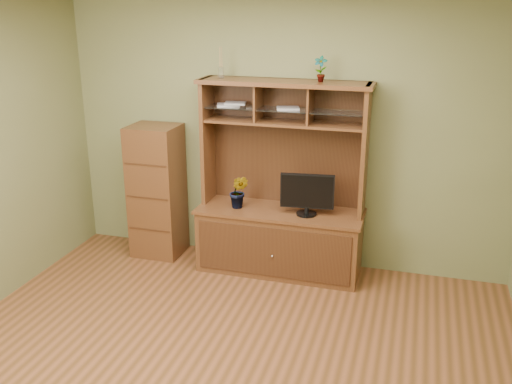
% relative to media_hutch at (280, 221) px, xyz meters
% --- Properties ---
extents(room, '(4.54, 4.04, 2.74)m').
position_rel_media_hutch_xyz_m(room, '(-0.05, -1.73, 0.83)').
color(room, '#553418').
rests_on(room, ground).
extents(media_hutch, '(1.66, 0.61, 1.90)m').
position_rel_media_hutch_xyz_m(media_hutch, '(0.00, 0.00, 0.00)').
color(media_hutch, '#4E2D16').
rests_on(media_hutch, room).
extents(monitor, '(0.51, 0.20, 0.40)m').
position_rel_media_hutch_xyz_m(monitor, '(0.28, -0.08, 0.34)').
color(monitor, black).
rests_on(monitor, media_hutch).
extents(orchid_plant, '(0.19, 0.15, 0.34)m').
position_rel_media_hutch_xyz_m(orchid_plant, '(-0.41, -0.08, 0.30)').
color(orchid_plant, '#23581E').
rests_on(orchid_plant, media_hutch).
extents(top_plant, '(0.13, 0.09, 0.24)m').
position_rel_media_hutch_xyz_m(top_plant, '(0.33, 0.08, 1.50)').
color(top_plant, '#2C6924').
rests_on(top_plant, media_hutch).
extents(reed_diffuser, '(0.06, 0.06, 0.29)m').
position_rel_media_hutch_xyz_m(reed_diffuser, '(-0.63, 0.08, 1.49)').
color(reed_diffuser, silver).
rests_on(reed_diffuser, media_hutch).
extents(magazines, '(0.85, 0.23, 0.04)m').
position_rel_media_hutch_xyz_m(magazines, '(-0.34, 0.08, 1.13)').
color(magazines, '#ADADB2').
rests_on(magazines, media_hutch).
extents(side_cabinet, '(0.50, 0.46, 1.40)m').
position_rel_media_hutch_xyz_m(side_cabinet, '(-1.35, 0.03, 0.18)').
color(side_cabinet, '#4E2D16').
rests_on(side_cabinet, room).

